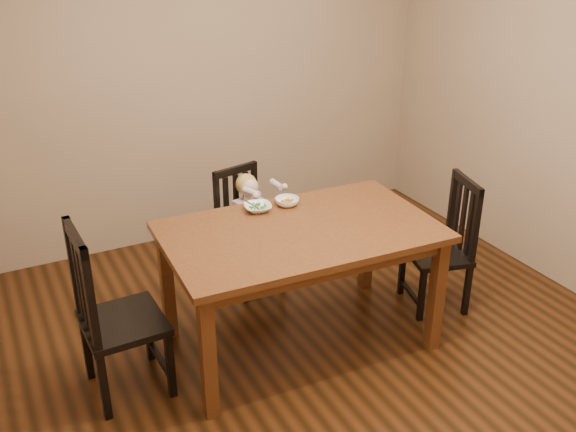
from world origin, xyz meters
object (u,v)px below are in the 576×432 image
chair_child (246,231)px  chair_right (444,246)px  bowl_veg (287,202)px  chair_left (113,316)px  dining_table (300,242)px  toddler (250,219)px  bowl_peas (258,208)px

chair_child → chair_right: (1.11, -0.90, 0.02)m
bowl_veg → chair_left: bearing=-167.1°
dining_table → toddler: (0.01, 0.80, -0.18)m
chair_right → bowl_veg: chair_right is taller
dining_table → chair_child: size_ratio=1.86×
dining_table → bowl_veg: size_ratio=10.78×
bowl_peas → bowl_veg: 0.21m
chair_child → dining_table: bearing=77.2°
chair_left → bowl_veg: bearing=101.2°
chair_right → bowl_peas: (-1.24, 0.41, 0.39)m
chair_child → bowl_veg: (0.09, -0.50, 0.42)m
chair_left → chair_right: (2.28, -0.11, -0.06)m
chair_right → bowl_peas: 1.36m
chair_right → bowl_peas: chair_right is taller
dining_table → chair_child: 0.90m
toddler → bowl_peas: 0.55m
bowl_veg → bowl_peas: bearing=177.8°
toddler → bowl_veg: (0.08, -0.45, 0.30)m
dining_table → chair_right: chair_right is taller
dining_table → bowl_peas: bowl_peas is taller
chair_child → chair_right: 1.43m
chair_child → bowl_veg: chair_child is taller
toddler → bowl_veg: 0.55m
chair_left → bowl_veg: size_ratio=6.83×
chair_child → bowl_veg: bearing=87.1°
chair_child → toddler: size_ratio=2.00×
chair_left → bowl_peas: chair_left is taller
dining_table → chair_child: bearing=89.8°
chair_child → toddler: chair_child is taller
bowl_peas → dining_table: bearing=-71.3°
chair_left → bowl_veg: (1.25, 0.29, 0.34)m
chair_child → bowl_peas: (-0.12, -0.49, 0.41)m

